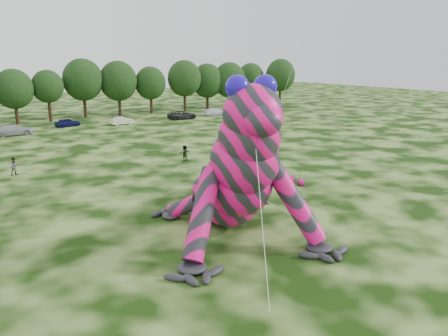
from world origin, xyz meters
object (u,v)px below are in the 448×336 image
object	(u,v)px
tree_12	(151,90)
car_4	(68,122)
tree_8	(15,97)
tree_10	(83,88)
spectator_3	(226,131)
spectator_1	(15,167)
tree_15	(229,85)
spectator_5	(185,153)
tree_11	(119,88)
tree_14	(207,86)
car_6	(182,115)
tree_13	(185,86)
car_7	(216,112)
tree_16	(251,84)
tree_17	(280,82)
car_3	(14,130)
car_5	(122,121)
tree_9	(48,96)
inflatable_gecko	(222,149)

from	to	relation	value
tree_12	car_4	size ratio (longest dim) A/B	2.30
tree_8	tree_10	size ratio (longest dim) A/B	0.85
car_4	spectator_3	distance (m)	26.71
tree_10	spectator_1	bearing A→B (deg)	-115.83
tree_15	spectator_5	distance (m)	50.73
tree_11	spectator_5	xyz separation A→B (m)	(-7.70, -39.26, -4.19)
spectator_5	spectator_3	size ratio (longest dim) A/B	1.07
tree_14	car_6	bearing A→B (deg)	-137.10
tree_11	car_6	xyz separation A→B (m)	(7.38, -10.90, -4.31)
tree_11	tree_14	bearing A→B (deg)	1.54
spectator_5	tree_13	bearing A→B (deg)	-133.30
car_4	spectator_5	size ratio (longest dim) A/B	2.31
car_4	car_7	xyz separation A→B (m)	(26.72, -1.99, 0.05)
tree_16	spectator_5	size ratio (longest dim) A/B	5.53
car_4	car_6	bearing A→B (deg)	-104.87
tree_14	tree_17	distance (m)	18.61
car_3	tree_8	bearing A→B (deg)	-7.92
car_5	car_7	xyz separation A→B (m)	(18.83, 0.98, 0.06)
tree_8	tree_13	size ratio (longest dim) A/B	0.88
tree_11	tree_16	distance (m)	31.69
tree_9	tree_16	bearing A→B (deg)	2.61
tree_16	tree_12	bearing A→B (deg)	-176.33
tree_15	tree_17	distance (m)	13.52
inflatable_gecko	spectator_1	xyz separation A→B (m)	(-9.68, 20.56, -4.14)
tree_10	tree_16	bearing A→B (deg)	1.20
tree_8	tree_14	xyz separation A→B (m)	(37.68, 1.74, 0.23)
tree_10	spectator_3	bearing A→B (deg)	-70.62
inflatable_gecko	tree_15	size ratio (longest dim) A/B	2.07
tree_8	car_4	bearing A→B (deg)	-48.58
car_5	car_6	bearing A→B (deg)	-93.66
tree_14	car_6	distance (m)	17.25
car_3	car_4	xyz separation A→B (m)	(8.42, 3.95, -0.09)
inflatable_gecko	tree_9	bearing A→B (deg)	103.22
inflatable_gecko	tree_17	world-z (taller)	tree_17
car_3	car_5	world-z (taller)	car_3
tree_12	tree_14	distance (m)	13.49
tree_9	car_7	distance (m)	29.39
inflatable_gecko	car_3	xyz separation A→B (m)	(-6.17, 43.86, -4.23)
tree_17	car_4	size ratio (longest dim) A/B	2.64
car_3	spectator_5	world-z (taller)	spectator_5
tree_14	spectator_1	world-z (taller)	tree_14
tree_17	car_3	xyz separation A→B (m)	(-58.40, -10.63, -4.39)
tree_8	car_4	size ratio (longest dim) A/B	2.29
tree_9	tree_11	size ratio (longest dim) A/B	0.86
tree_14	tree_16	size ratio (longest dim) A/B	1.00
tree_11	spectator_1	world-z (taller)	tree_11
car_7	car_3	bearing A→B (deg)	98.19
car_3	car_5	size ratio (longest dim) A/B	1.31
tree_15	tree_17	world-z (taller)	tree_17
tree_13	car_4	size ratio (longest dim) A/B	2.59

